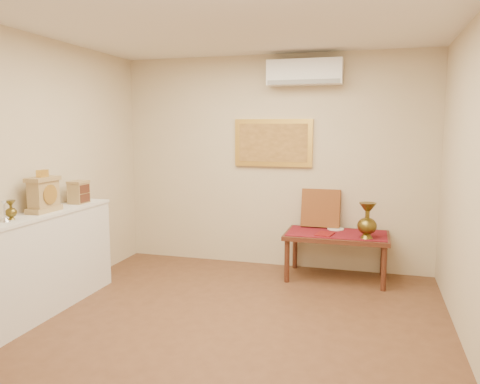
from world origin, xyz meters
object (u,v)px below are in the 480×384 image
(mantel_clock, at_px, (44,194))
(low_table, at_px, (337,239))
(display_ledge, at_px, (37,264))
(wooden_chest, at_px, (79,192))
(brass_urn_tall, at_px, (367,217))

(mantel_clock, relative_size, low_table, 0.34)
(display_ledge, height_order, wooden_chest, wooden_chest)
(display_ledge, xyz_separation_m, wooden_chest, (0.02, 0.68, 0.61))
(brass_urn_tall, xyz_separation_m, low_table, (-0.34, 0.18, -0.32))
(low_table, bearing_deg, display_ledge, -144.90)
(low_table, bearing_deg, mantel_clock, -146.74)
(brass_urn_tall, distance_m, low_table, 0.50)
(display_ledge, height_order, mantel_clock, mantel_clock)
(mantel_clock, distance_m, wooden_chest, 0.55)
(brass_urn_tall, bearing_deg, mantel_clock, -152.47)
(brass_urn_tall, xyz_separation_m, wooden_chest, (-3.00, -1.02, 0.30))
(display_ledge, xyz_separation_m, mantel_clock, (0.01, 0.13, 0.66))
(wooden_chest, bearing_deg, display_ledge, -91.63)
(brass_urn_tall, relative_size, mantel_clock, 1.19)
(display_ledge, distance_m, mantel_clock, 0.68)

